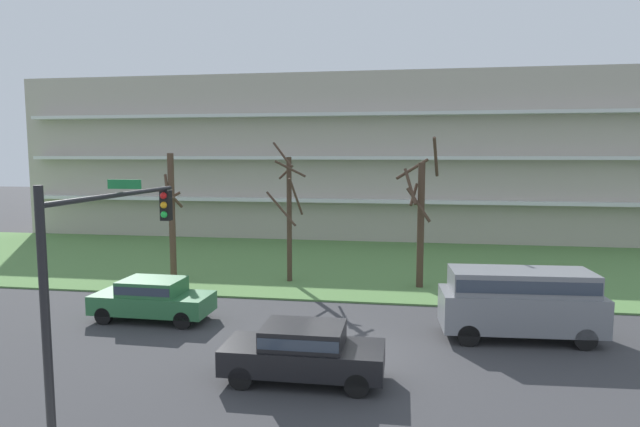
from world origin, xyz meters
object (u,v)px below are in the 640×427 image
Objects in this scene: tree_far_left at (172,217)px; sedan_green_near_left at (153,297)px; tree_center at (420,216)px; sedan_black_center_right at (303,350)px; traffic_signal_mast at (104,252)px; van_gray_center_left at (520,298)px; tree_left at (289,213)px.

tree_far_left is 1.42× the size of sedan_green_near_left.
tree_center reaches higher than sedan_green_near_left.
tree_far_left is 6.58m from sedan_green_near_left.
tree_far_left is 1.42× the size of sedan_black_center_right.
sedan_green_near_left is 0.74× the size of traffic_signal_mast.
traffic_signal_mast is at bearing 29.29° from van_gray_center_left.
tree_far_left is at bearing -71.74° from sedan_green_near_left.
tree_center is at bearing -67.13° from van_gray_center_left.
traffic_signal_mast is (-4.33, -2.43, 3.03)m from sedan_black_center_right.
van_gray_center_left is (9.39, -6.64, -2.04)m from tree_left.
van_gray_center_left reaches higher than sedan_black_center_right.
tree_far_left reaches higher than sedan_green_near_left.
traffic_signal_mast is (2.30, -6.93, 3.03)m from sedan_green_near_left.
traffic_signal_mast is (4.11, -12.80, 0.66)m from tree_far_left.
tree_far_left is 0.90× the size of tree_center.
tree_left is 6.21m from tree_center.
tree_left is 11.68m from van_gray_center_left.
tree_far_left is at bearing -24.59° from van_gray_center_left.
tree_left is at bearing 178.63° from tree_center.
van_gray_center_left is at bearing -35.29° from tree_left.
sedan_green_near_left and sedan_black_center_right have the same top height.
sedan_black_center_right is at bearing 29.36° from traffic_signal_mast.
traffic_signal_mast is (-7.69, -13.43, 0.48)m from tree_center.
tree_left is 11.78m from sedan_black_center_right.
van_gray_center_left is (13.17, -0.00, 0.52)m from sedan_green_near_left.
tree_far_left is 11.82m from tree_center.
tree_left is at bearing -38.52° from van_gray_center_left.
tree_center is 1.32× the size of van_gray_center_left.
tree_left is 0.97× the size of tree_center.
tree_far_left is 1.05× the size of traffic_signal_mast.
sedan_black_center_right is (6.62, -4.50, 0.00)m from sedan_green_near_left.
tree_left is at bearing 83.74° from traffic_signal_mast.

